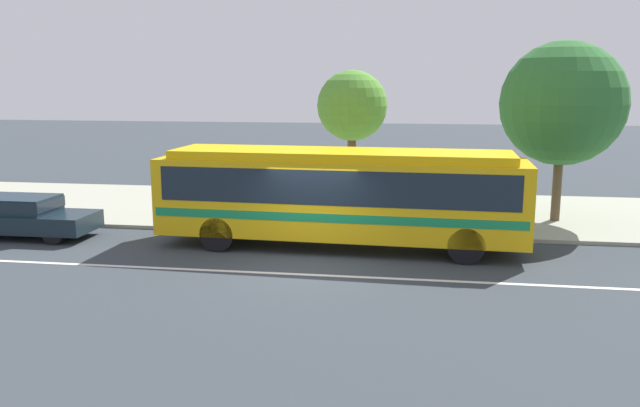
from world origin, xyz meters
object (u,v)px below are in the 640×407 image
Objects in this scene: pedestrian_walking_along_curb at (252,195)px; street_tree_near_stop at (352,107)px; transit_bus at (341,192)px; street_tree_mid_block at (563,104)px; sedan_behind_bus at (17,214)px; pedestrian_waiting_near_sign at (473,200)px; bus_stop_sign at (504,187)px.

pedestrian_walking_along_curb is 4.85m from street_tree_near_stop.
transit_bus is 1.77× the size of street_tree_mid_block.
sedan_behind_bus is at bearing -159.97° from pedestrian_walking_along_curb.
sedan_behind_bus is at bearing -169.93° from pedestrian_waiting_near_sign.
pedestrian_waiting_near_sign is 0.28× the size of street_tree_mid_block.
street_tree_mid_block is at bearing 31.90° from transit_bus.
bus_stop_sign is (15.05, 1.99, 0.90)m from sedan_behind_bus.
sedan_behind_bus is 11.65m from street_tree_near_stop.
transit_bus is 8.51m from street_tree_mid_block.
street_tree_mid_block reaches higher than pedestrian_walking_along_curb.
transit_bus reaches higher than pedestrian_waiting_near_sign.
pedestrian_walking_along_curb is at bearing -168.84° from street_tree_mid_block.
pedestrian_waiting_near_sign and pedestrian_walking_along_curb have the same top height.
sedan_behind_bus is at bearing -178.68° from transit_bus.
street_tree_mid_block reaches higher than street_tree_near_stop.
transit_bus is 6.40× the size of pedestrian_walking_along_curb.
bus_stop_sign reaches higher than sedan_behind_bus.
pedestrian_walking_along_curb is 0.33× the size of street_tree_near_stop.
transit_bus is 2.26× the size of sedan_behind_bus.
pedestrian_waiting_near_sign is 7.26m from pedestrian_walking_along_curb.
street_tree_near_stop is at bearing 37.76° from pedestrian_walking_along_curb.
street_tree_mid_block is at bearing 14.84° from sedan_behind_bus.
bus_stop_sign is at bearing -129.37° from street_tree_mid_block.
sedan_behind_bus is 2.83× the size of pedestrian_waiting_near_sign.
bus_stop_sign is 4.13m from street_tree_mid_block.
street_tree_near_stop is 7.11m from street_tree_mid_block.
pedestrian_walking_along_curb is 10.82m from street_tree_mid_block.
sedan_behind_bus is 18.05m from street_tree_mid_block.
street_tree_mid_block is at bearing -3.17° from street_tree_near_stop.
pedestrian_waiting_near_sign reaches higher than sedan_behind_bus.
street_tree_near_stop is 0.84× the size of street_tree_mid_block.
pedestrian_waiting_near_sign is at bearing 147.99° from bus_stop_sign.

